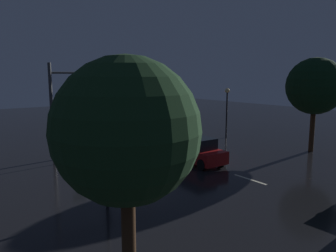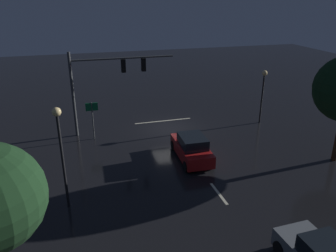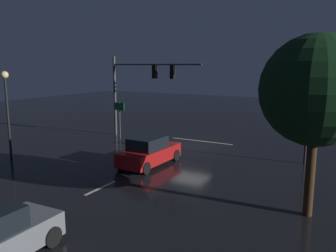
{
  "view_description": "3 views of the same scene",
  "coord_description": "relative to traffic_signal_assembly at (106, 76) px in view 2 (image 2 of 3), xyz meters",
  "views": [
    {
      "loc": [
        13.82,
        20.94,
        5.65
      ],
      "look_at": [
        -0.29,
        2.07,
        1.96
      ],
      "focal_mm": 34.41,
      "sensor_mm": 36.0,
      "label": 1
    },
    {
      "loc": [
        7.09,
        24.44,
        10.38
      ],
      "look_at": [
        0.9,
        2.88,
        1.43
      ],
      "focal_mm": 35.63,
      "sensor_mm": 36.0,
      "label": 2
    },
    {
      "loc": [
        -10.57,
        22.21,
        5.83
      ],
      "look_at": [
        -0.08,
        3.56,
        2.03
      ],
      "focal_mm": 37.04,
      "sensor_mm": 36.0,
      "label": 3
    }
  ],
  "objects": [
    {
      "name": "traffic_signal_assembly",
      "position": [
        0.0,
        0.0,
        0.0
      ],
      "size": [
        7.89,
        0.47,
        6.49
      ],
      "color": "#383A3D",
      "rests_on": "ground_plane"
    },
    {
      "name": "lane_dash_far",
      "position": [
        -4.77,
        4.63,
        -4.53
      ],
      "size": [
        0.16,
        2.2,
        0.01
      ],
      "primitive_type": "cube",
      "rotation": [
        0.0,
        0.0,
        1.57
      ],
      "color": "beige",
      "rests_on": "ground_plane"
    },
    {
      "name": "car_approaching",
      "position": [
        -4.73,
        6.23,
        -3.74
      ],
      "size": [
        2.05,
        4.43,
        1.7
      ],
      "color": "maroon",
      "rests_on": "ground_plane"
    },
    {
      "name": "ground_plane",
      "position": [
        -4.77,
        0.63,
        -4.54
      ],
      "size": [
        80.0,
        80.0,
        0.0
      ],
      "primitive_type": "plane",
      "color": "black"
    },
    {
      "name": "street_lamp_right_kerb",
      "position": [
        3.28,
        9.51,
        -0.76
      ],
      "size": [
        0.44,
        0.44,
        5.45
      ],
      "color": "black",
      "rests_on": "ground_plane"
    },
    {
      "name": "route_sign",
      "position": [
        1.3,
        1.06,
        -2.43
      ],
      "size": [
        0.9,
        0.09,
        2.93
      ],
      "color": "#383A3D",
      "rests_on": "ground_plane"
    },
    {
      "name": "stop_bar",
      "position": [
        -4.77,
        -1.19,
        -4.53
      ],
      "size": [
        5.0,
        0.16,
        0.01
      ],
      "primitive_type": "cube",
      "color": "beige",
      "rests_on": "ground_plane"
    },
    {
      "name": "lane_dash_mid",
      "position": [
        -4.77,
        10.63,
        -4.53
      ],
      "size": [
        0.16,
        2.2,
        0.01
      ],
      "primitive_type": "cube",
      "rotation": [
        0.0,
        0.0,
        1.57
      ],
      "color": "beige",
      "rests_on": "ground_plane"
    },
    {
      "name": "street_lamp_left_kerb",
      "position": [
        -12.66,
        1.47,
        -1.31
      ],
      "size": [
        0.44,
        0.44,
        4.55
      ],
      "color": "black",
      "rests_on": "ground_plane"
    }
  ]
}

